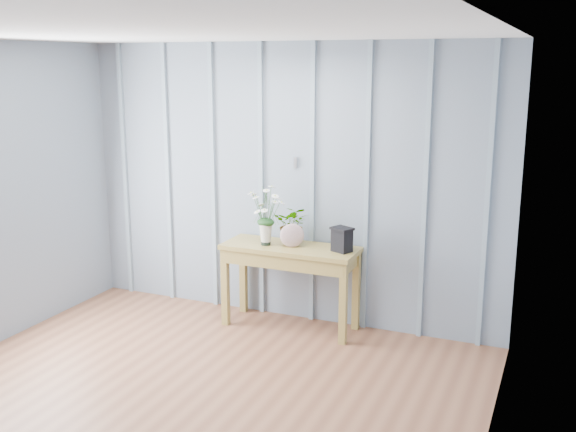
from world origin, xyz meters
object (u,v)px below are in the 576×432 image
at_px(carved_box, 342,239).
at_px(daisy_vase, 266,208).
at_px(sideboard, 290,259).
at_px(felt_disc_vessel, 292,235).

bearing_deg(carved_box, daisy_vase, -175.47).
distance_m(sideboard, carved_box, 0.52).
distance_m(daisy_vase, felt_disc_vessel, 0.33).
height_order(daisy_vase, carved_box, daisy_vase).
xyz_separation_m(felt_disc_vessel, carved_box, (0.44, 0.04, 0.00)).
bearing_deg(felt_disc_vessel, daisy_vase, 159.64).
relative_size(sideboard, felt_disc_vessel, 5.67).
bearing_deg(sideboard, felt_disc_vessel, -46.73).
xyz_separation_m(daisy_vase, felt_disc_vessel, (0.24, 0.02, -0.23)).
bearing_deg(carved_box, felt_disc_vessel, -175.15).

